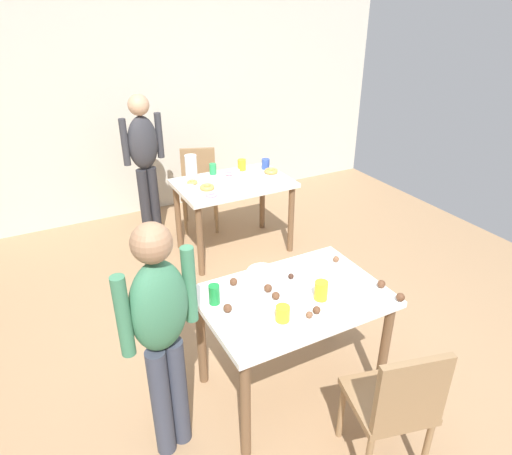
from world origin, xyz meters
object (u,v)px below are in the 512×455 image
Objects in this scene: person_girl_near at (161,327)px; chair_far_table at (199,184)px; mixing_bowl at (262,275)px; pitcher_far at (191,168)px; soda_can at (214,294)px; dining_table_far at (233,192)px; chair_near_table at (396,402)px; person_adult_far at (144,155)px; dining_table_near at (293,309)px.

chair_far_table is at bearing 65.04° from person_girl_near.
mixing_bowl is 1.88m from pitcher_far.
dining_table_far is at bearing 61.39° from soda_can.
pitcher_far reaches higher than mixing_bowl.
dining_table_far is 2.35m from person_girl_near.
pitcher_far is (0.60, 1.96, 0.06)m from soda_can.
person_adult_far is (-0.34, 3.33, 0.42)m from chair_near_table.
chair_near_table is at bearing -55.65° from soda_can.
person_adult_far is at bearing 76.02° from person_girl_near.
chair_far_table is 2.41m from mixing_bowl.
dining_table_far is 9.01× the size of soda_can.
chair_far_table reaches higher than dining_table_far.
person_adult_far is 6.16× the size of pitcher_far.
person_girl_near is 0.43m from soda_can.
person_girl_near is at bearing -151.49° from soda_can.
dining_table_near is at bearing -94.03° from pitcher_far.
dining_table_far is at bearing 55.67° from person_girl_near.
chair_far_table is at bearing 85.92° from chair_near_table.
chair_far_table is 7.13× the size of soda_can.
dining_table_far is at bearing 82.92° from chair_near_table.
chair_far_table is 0.60× the size of person_girl_near.
person_adult_far reaches higher than mixing_bowl.
chair_near_table is 7.13× the size of soda_can.
person_girl_near is at bearing -114.96° from chair_far_table.
dining_table_far is at bearing 75.47° from dining_table_near.
dining_table_near is 0.51m from soda_can.
chair_far_table is 4.58× the size of mixing_bowl.
chair_far_table is (-0.09, 0.71, -0.14)m from dining_table_far.
pitcher_far is at bearing 90.21° from chair_near_table.
person_girl_near reaches higher than dining_table_near.
person_adult_far reaches higher than soda_can.
chair_near_table and chair_far_table have the same top height.
dining_table_far is 1.26× the size of chair_far_table.
mixing_bowl is at bearing 14.35° from soda_can.
person_girl_near reaches higher than chair_far_table.
pitcher_far is at bearing 85.97° from dining_table_near.
chair_far_table is at bearing 78.32° from mixing_bowl.
chair_far_table is at bearing 62.48° from pitcher_far.
person_girl_near is (-1.23, -2.64, 0.37)m from chair_far_table.
pitcher_far is (0.15, 2.11, 0.23)m from dining_table_near.
person_adult_far is (-0.18, 2.57, 0.27)m from dining_table_near.
person_adult_far reaches higher than chair_near_table.
mixing_bowl is 0.38m from soda_can.
dining_table_far is 4.44× the size of pitcher_far.
chair_near_table is 0.60× the size of person_girl_near.
soda_can is at bearing 162.32° from dining_table_near.
dining_table_far is 1.00m from person_adult_far.
dining_table_near is 2.13m from pitcher_far.
chair_near_table is 0.57× the size of person_adult_far.
soda_can reaches higher than dining_table_near.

